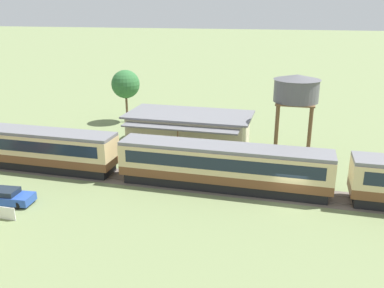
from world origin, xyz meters
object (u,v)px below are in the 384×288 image
object	(u,v)px
parked_car_blue	(6,197)
yard_tree_2	(126,84)
station_building	(189,131)
water_tower	(296,90)
passenger_train	(226,165)

from	to	relation	value
parked_car_blue	yard_tree_2	xyz separation A→B (m)	(-0.56, 26.36, 4.77)
station_building	parked_car_blue	xyz separation A→B (m)	(-10.94, -17.59, -1.45)
station_building	water_tower	size ratio (longest dim) A/B	1.57
parked_car_blue	yard_tree_2	world-z (taller)	yard_tree_2
passenger_train	yard_tree_2	distance (m)	25.85
passenger_train	yard_tree_2	bearing A→B (deg)	133.17
parked_car_blue	passenger_train	bearing A→B (deg)	18.89
station_building	water_tower	xyz separation A→B (m)	(11.54, -0.40, 5.36)
passenger_train	water_tower	world-z (taller)	water_tower
water_tower	yard_tree_2	bearing A→B (deg)	158.31
parked_car_blue	yard_tree_2	bearing A→B (deg)	85.88
passenger_train	yard_tree_2	world-z (taller)	yard_tree_2
passenger_train	yard_tree_2	xyz separation A→B (m)	(-17.55, 18.71, 3.17)
passenger_train	station_building	distance (m)	11.64
passenger_train	parked_car_blue	size ratio (longest dim) A/B	12.95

